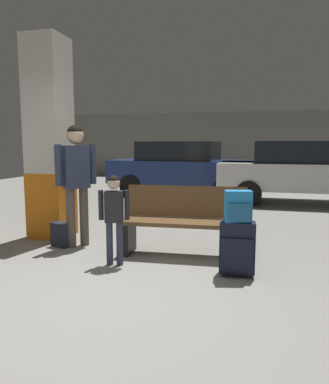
% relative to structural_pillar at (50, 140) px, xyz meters
% --- Properties ---
extents(ground_plane, '(18.00, 18.00, 0.10)m').
position_rel_structural_pillar_xyz_m(ground_plane, '(1.77, 2.02, -1.55)').
color(ground_plane, gray).
extents(garage_back_wall, '(18.00, 0.12, 2.80)m').
position_rel_structural_pillar_xyz_m(garage_back_wall, '(1.77, 10.88, -0.10)').
color(garage_back_wall, slate).
rests_on(garage_back_wall, ground_plane).
extents(structural_pillar, '(0.57, 0.57, 3.03)m').
position_rel_structural_pillar_xyz_m(structural_pillar, '(0.00, 0.00, 0.00)').
color(structural_pillar, orange).
rests_on(structural_pillar, ground_plane).
extents(bench, '(1.63, 0.63, 0.89)m').
position_rel_structural_pillar_xyz_m(bench, '(2.20, -0.43, -1.06)').
color(bench, brown).
rests_on(bench, ground_plane).
extents(suitcase, '(0.40, 0.26, 0.60)m').
position_rel_structural_pillar_xyz_m(suitcase, '(2.92, -1.07, -1.18)').
color(suitcase, '#191E33').
rests_on(suitcase, ground_plane).
extents(backpack_bright, '(0.31, 0.24, 0.34)m').
position_rel_structural_pillar_xyz_m(backpack_bright, '(2.92, -1.07, -0.73)').
color(backpack_bright, '#268CD8').
rests_on(backpack_bright, suitcase).
extents(child, '(0.36, 0.21, 1.08)m').
position_rel_structural_pillar_xyz_m(child, '(1.49, -1.06, -0.84)').
color(child, '#33384C').
rests_on(child, ground_plane).
extents(adult, '(0.43, 0.45, 1.70)m').
position_rel_structural_pillar_xyz_m(adult, '(0.66, -0.42, -0.45)').
color(adult, brown).
rests_on(adult, ground_plane).
extents(backpack_dark_floor, '(0.32, 0.26, 0.34)m').
position_rel_structural_pillar_xyz_m(backpack_dark_floor, '(0.45, -0.50, -1.34)').
color(backpack_dark_floor, '#1E232D').
rests_on(backpack_dark_floor, ground_plane).
extents(parked_car_far, '(4.22, 2.03, 1.51)m').
position_rel_structural_pillar_xyz_m(parked_car_far, '(0.98, 5.17, -0.70)').
color(parked_car_far, navy).
rests_on(parked_car_far, ground_plane).
extents(parked_car_near, '(4.11, 1.82, 1.51)m').
position_rel_structural_pillar_xyz_m(parked_car_near, '(4.12, 4.45, -0.70)').
color(parked_car_near, silver).
rests_on(parked_car_near, ground_plane).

